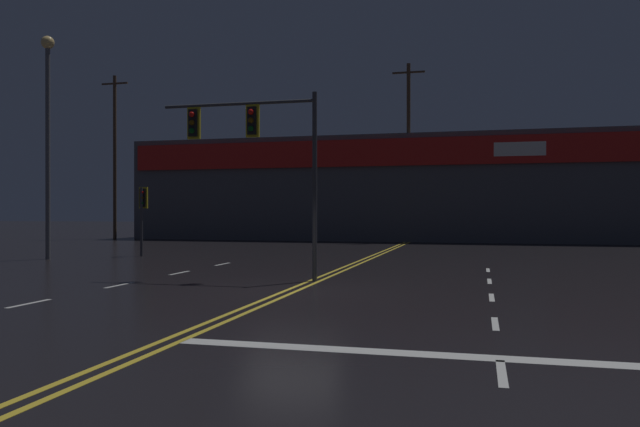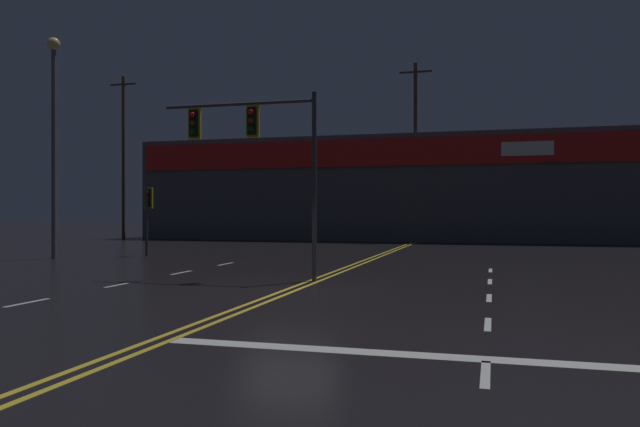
# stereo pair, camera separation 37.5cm
# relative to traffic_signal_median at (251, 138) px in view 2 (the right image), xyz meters

# --- Properties ---
(ground_plane) EXTENTS (200.00, 200.00, 0.00)m
(ground_plane) POSITION_rel_traffic_signal_median_xyz_m (1.99, -2.36, -4.29)
(ground_plane) COLOR black
(road_markings) EXTENTS (14.91, 60.00, 0.01)m
(road_markings) POSITION_rel_traffic_signal_median_xyz_m (2.96, -3.60, -4.28)
(road_markings) COLOR gold
(road_markings) RESTS_ON ground
(traffic_signal_median) EXTENTS (4.93, 0.36, 5.60)m
(traffic_signal_median) POSITION_rel_traffic_signal_median_xyz_m (0.00, 0.00, 0.00)
(traffic_signal_median) COLOR #38383D
(traffic_signal_median) RESTS_ON ground
(traffic_signal_corner_northwest) EXTENTS (0.42, 0.36, 3.20)m
(traffic_signal_corner_northwest) POSITION_rel_traffic_signal_median_xyz_m (-8.43, 8.12, -1.94)
(traffic_signal_corner_northwest) COLOR #38383D
(traffic_signal_corner_northwest) RESTS_ON ground
(streetlight_near_right) EXTENTS (0.56, 0.56, 9.66)m
(streetlight_near_right) POSITION_rel_traffic_signal_median_xyz_m (-11.39, 5.35, 1.86)
(streetlight_near_right) COLOR #59595E
(streetlight_near_right) RESTS_ON ground
(building_backdrop) EXTENTS (41.14, 10.23, 7.37)m
(building_backdrop) POSITION_rel_traffic_signal_median_xyz_m (2.00, 29.20, -0.59)
(building_backdrop) COLOR #4C4C51
(building_backdrop) RESTS_ON ground
(utility_pole_row) EXTENTS (46.04, 0.26, 12.79)m
(utility_pole_row) POSITION_rel_traffic_signal_median_xyz_m (1.81, 24.59, 2.15)
(utility_pole_row) COLOR #4C3828
(utility_pole_row) RESTS_ON ground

